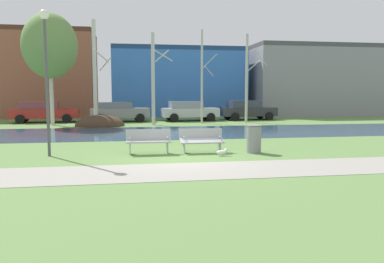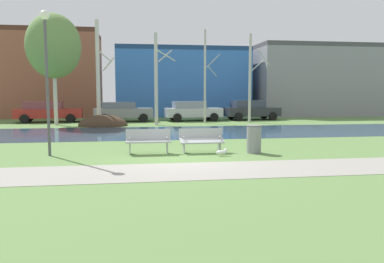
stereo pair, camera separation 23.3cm
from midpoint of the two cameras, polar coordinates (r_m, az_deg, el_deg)
name	(u,v)px [view 1 (the left image)]	position (r m, az deg, el deg)	size (l,w,h in m)	color
ground_plane	(158,130)	(22.46, -5.45, 0.23)	(120.00, 120.00, 0.00)	#5B7F42
paved_path_strip	(189,171)	(10.73, -1.04, -5.88)	(60.00, 2.41, 0.01)	gray
river_band	(160,132)	(21.01, -5.17, -0.14)	(80.00, 6.95, 0.01)	#33516B
soil_mound	(100,126)	(25.76, -13.79, 0.81)	(3.18, 2.78, 1.45)	#423021
bench_left	(149,141)	(13.71, -6.95, -1.38)	(1.60, 0.57, 0.87)	#9EA0A3
bench_right	(202,140)	(13.92, 0.96, -1.23)	(1.60, 0.57, 0.87)	#9EA0A3
trash_bin	(254,138)	(14.02, 8.73, -1.04)	(0.55, 0.55, 1.01)	gray
seagull	(222,152)	(13.28, 4.02, -3.07)	(0.43, 0.16, 0.26)	white
streetlamp	(46,58)	(14.00, -21.39, 10.10)	(0.32, 0.32, 4.92)	#4C4C51
birch_far_left	(50,46)	(27.49, -20.64, 11.84)	(3.56, 3.56, 7.38)	beige
birch_left	(95,72)	(26.44, -14.47, 8.53)	(1.24, 2.05, 6.94)	beige
birch_center_left	(154,78)	(25.80, -5.98, 7.95)	(1.43, 2.36, 6.10)	beige
birch_center	(202,76)	(27.17, 1.29, 8.21)	(1.16, 1.90, 6.53)	#BCB7A8
birch_center_right	(247,77)	(28.25, 8.00, 7.97)	(1.57, 2.41, 6.36)	#BCB7A8
parked_van_nearest_red	(44,111)	(30.02, -21.42, 2.81)	(4.82, 2.25, 1.54)	maroon
parked_sedan_second_grey	(119,111)	(29.14, -11.07, 2.98)	(4.42, 2.36, 1.47)	slate
parked_hatch_third_silver	(189,111)	(29.44, -0.71, 3.14)	(4.41, 2.25, 1.51)	#B2B5BC
parked_wagon_fourth_dark	(247,110)	(30.92, 7.98, 3.24)	(4.43, 2.26, 1.55)	#282B30
building_brick_low	(31,74)	(37.50, -22.99, 7.86)	(11.12, 6.20, 7.61)	brown
building_blue_store	(178,82)	(36.83, -2.34, 7.33)	(12.12, 6.13, 6.29)	#3870C6
building_grey_warehouse	(318,81)	(40.66, 18.09, 7.14)	(14.63, 8.49, 6.61)	gray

